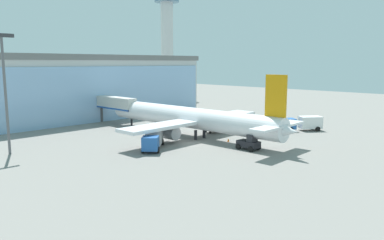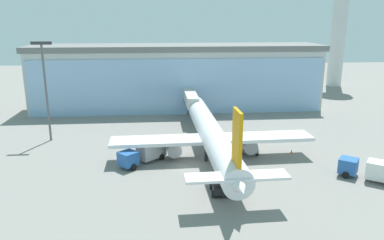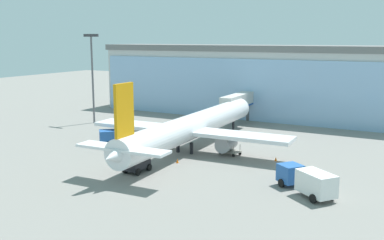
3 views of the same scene
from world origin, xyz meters
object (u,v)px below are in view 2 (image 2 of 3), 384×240
airplane (211,135)px  baggage_cart (250,151)px  safety_cone_nose (230,171)px  control_tower (341,6)px  fuel_truck (372,170)px  catering_truck (144,153)px  apron_light_mast (45,82)px  safety_cone_wingtip (292,151)px  pushback_tug (220,186)px  jet_bridge (190,99)px

airplane → baggage_cart: 6.55m
baggage_cart → safety_cone_nose: baggage_cart is taller
control_tower → safety_cone_nose: size_ratio=68.85×
fuel_truck → catering_truck: bearing=20.9°
apron_light_mast → airplane: (26.06, -9.36, -6.59)m
safety_cone_wingtip → baggage_cart: bearing=179.0°
baggage_cart → airplane: bearing=-164.4°
pushback_tug → apron_light_mast: bearing=50.8°
control_tower → apron_light_mast: size_ratio=2.31×
jet_bridge → safety_cone_nose: bearing=-174.2°
apron_light_mast → control_tower: bearing=33.8°
baggage_cart → apron_light_mast: bearing=178.0°
catering_truck → safety_cone_wingtip: catering_truck is taller
catering_truck → baggage_cart: bearing=145.3°
jet_bridge → control_tower: (46.43, 36.08, 19.00)m
baggage_cart → pushback_tug: size_ratio=0.96×
catering_truck → baggage_cart: (15.76, 2.25, -0.97)m
safety_cone_nose → pushback_tug: bearing=-111.3°
control_tower → baggage_cart: bearing=-124.4°
catering_truck → baggage_cart: size_ratio=2.21×
jet_bridge → pushback_tug: (1.08, -33.40, -3.32)m
fuel_truck → safety_cone_wingtip: bearing=-20.2°
airplane → safety_cone_wingtip: size_ratio=73.20×
baggage_cart → safety_cone_wingtip: 6.50m
control_tower → fuel_truck: size_ratio=5.29×
control_tower → airplane: bearing=-128.2°
apron_light_mast → fuel_truck: apron_light_mast is taller
safety_cone_nose → safety_cone_wingtip: (10.69, 6.91, 0.00)m
apron_light_mast → fuel_truck: bearing=-23.6°
airplane → jet_bridge: bearing=2.2°
airplane → pushback_tug: (-0.50, -12.57, -2.32)m
airplane → safety_cone_wingtip: (12.41, 0.05, -3.02)m
apron_light_mast → pushback_tug: size_ratio=5.05×
baggage_cart → safety_cone_wingtip: (6.49, -0.11, -0.23)m
jet_bridge → apron_light_mast: size_ratio=0.77×
airplane → safety_cone_wingtip: 12.78m
catering_truck → safety_cone_wingtip: size_ratio=12.45×
apron_light_mast → catering_truck: 21.57m
catering_truck → safety_cone_wingtip: (22.25, 2.14, -1.19)m
baggage_cart → safety_cone_nose: bearing=-106.8°
apron_light_mast → catering_truck: (16.22, -11.45, -8.42)m
fuel_truck → baggage_cart: bearing=-1.6°
airplane → fuel_truck: size_ratio=5.63×
apron_light_mast → safety_cone_nose: 33.58m
catering_truck → fuel_truck: size_ratio=0.96×
fuel_truck → safety_cone_nose: fuel_truck is taller
apron_light_mast → baggage_cart: bearing=-16.0°
airplane → fuel_truck: bearing=-120.7°
control_tower → pushback_tug: (-45.35, -69.48, -22.31)m
control_tower → apron_light_mast: bearing=-146.2°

